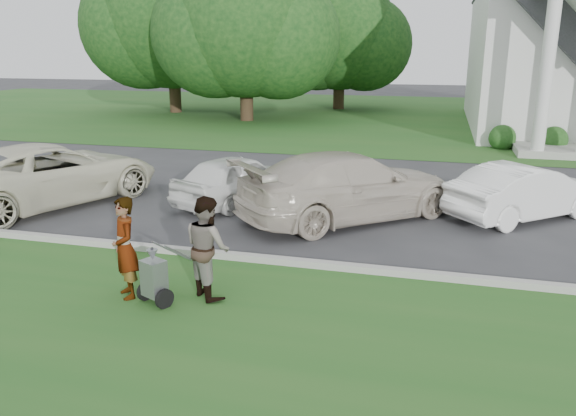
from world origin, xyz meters
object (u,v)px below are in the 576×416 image
at_px(tree_left, 245,29).
at_px(car_c, 349,186).
at_px(church, 574,10).
at_px(car_a, 50,174).
at_px(car_d, 525,192).
at_px(person_left, 125,249).
at_px(car_b, 237,179).
at_px(tree_far, 171,22).
at_px(striping_cart, 155,279).
at_px(tree_back, 340,38).
at_px(person_right, 208,247).
at_px(parking_meter_near, 205,232).

relative_size(tree_left, car_c, 1.88).
distance_m(church, car_a, 26.05).
bearing_deg(car_a, car_c, -153.14).
bearing_deg(car_a, car_d, -149.64).
height_order(person_left, car_a, person_left).
relative_size(car_b, car_c, 0.69).
bearing_deg(person_left, tree_left, 150.43).
height_order(tree_far, car_a, tree_far).
xyz_separation_m(car_a, car_c, (7.98, 0.70, -0.00)).
bearing_deg(car_b, tree_left, -49.35).
bearing_deg(tree_left, car_b, -71.66).
xyz_separation_m(car_a, car_d, (12.15, 1.82, -0.15)).
xyz_separation_m(car_b, car_d, (7.32, 0.45, 0.01)).
height_order(striping_cart, car_a, car_a).
bearing_deg(tree_left, tree_back, 63.43).
xyz_separation_m(tree_far, person_left, (12.03, -26.52, -4.83)).
xyz_separation_m(church, tree_far, (-23.01, 1.87, -0.25)).
distance_m(person_right, car_a, 7.79).
xyz_separation_m(tree_left, tree_far, (-6.00, 3.00, 0.58)).
bearing_deg(tree_left, person_right, -72.41).
bearing_deg(car_a, tree_back, -74.77).
bearing_deg(car_c, person_left, 109.44).
relative_size(tree_far, person_left, 6.76).
xyz_separation_m(car_c, car_d, (4.17, 1.12, -0.14)).
distance_m(tree_back, car_c, 26.75).
distance_m(person_right, car_d, 8.47).
height_order(church, car_d, church).
height_order(parking_meter_near, car_b, car_b).
relative_size(church, striping_cart, 20.20).
xyz_separation_m(striping_cart, parking_meter_near, (0.28, 1.42, 0.37)).
bearing_deg(car_d, car_a, 57.26).
bearing_deg(person_right, tree_left, -32.43).
bearing_deg(striping_cart, church, 91.59).
distance_m(tree_left, car_b, 18.79).
distance_m(striping_cart, car_d, 9.35).
bearing_deg(car_d, tree_left, -3.55).
distance_m(tree_far, car_c, 26.21).
xyz_separation_m(striping_cart, car_c, (2.28, 5.65, 0.38)).
distance_m(church, car_d, 19.17).
relative_size(tree_back, car_d, 2.34).
relative_size(tree_far, striping_cart, 9.75).
xyz_separation_m(parking_meter_near, car_c, (2.00, 4.23, 0.01)).
height_order(church, person_right, church).
relative_size(tree_far, car_b, 2.96).
height_order(car_a, car_b, car_a).
bearing_deg(tree_back, person_left, -86.32).
distance_m(parking_meter_near, car_b, 5.04).
xyz_separation_m(tree_back, car_a, (-3.09, -26.71, -3.90)).
height_order(tree_far, car_d, tree_far).
height_order(tree_left, car_c, tree_left).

